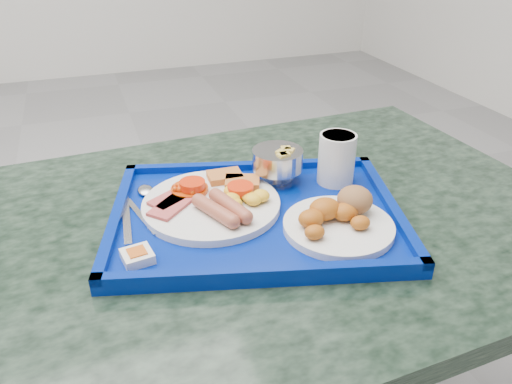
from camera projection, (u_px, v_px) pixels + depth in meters
table at (251, 298)px, 0.95m from camera, size 1.17×0.81×0.71m
tray at (256, 216)px, 0.84m from camera, size 0.55×0.46×0.03m
main_plate at (215, 201)px, 0.85m from camera, size 0.24×0.24×0.04m
bread_plate at (339, 218)px, 0.79m from camera, size 0.18×0.18×0.06m
fruit_bowl at (278, 160)px, 0.92m from camera, size 0.09×0.09×0.07m
juice_cup at (337, 157)px, 0.91m from camera, size 0.07×0.07×0.09m
spoon at (144, 197)px, 0.88m from camera, size 0.06×0.17×0.01m
knife at (126, 216)px, 0.83m from camera, size 0.03×0.17×0.00m
jam_packet at (137, 256)px, 0.72m from camera, size 0.05×0.05×0.02m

